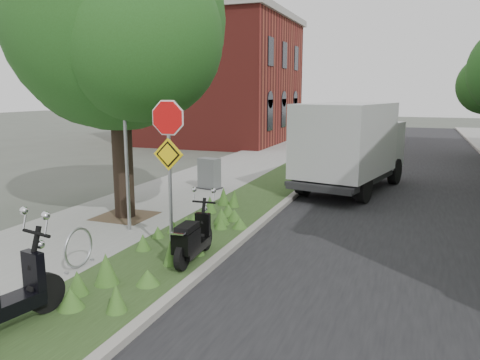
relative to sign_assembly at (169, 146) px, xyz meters
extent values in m
plane|color=#4C5147|center=(1.40, -0.58, -2.33)|extent=(120.00, 120.00, 0.00)
cube|color=gray|center=(-2.85, 9.42, -2.27)|extent=(3.50, 60.00, 0.12)
cube|color=#2B3F1B|center=(-0.10, 9.42, -2.27)|extent=(2.00, 60.00, 0.12)
cube|color=#9E9991|center=(0.90, 9.42, -2.26)|extent=(0.20, 60.00, 0.13)
cube|color=black|center=(4.40, 9.42, -2.32)|extent=(7.00, 60.00, 0.01)
cylinder|color=black|center=(-2.60, 2.22, 0.03)|extent=(0.52, 0.52, 4.48)
sphere|color=#24511B|center=(-2.60, 2.22, 2.75)|extent=(5.40, 5.40, 5.40)
sphere|color=#24511B|center=(-3.81, 3.03, 2.08)|extent=(4.05, 4.05, 4.05)
sphere|color=#24511B|center=(-1.52, 1.54, 2.21)|extent=(3.78, 3.78, 3.78)
cube|color=#473828|center=(-2.60, 2.22, -2.20)|extent=(1.40, 1.40, 0.01)
cylinder|color=#A5A8AD|center=(-1.80, 1.22, -0.21)|extent=(0.08, 0.08, 4.00)
torus|color=#A5A8AD|center=(-1.30, -1.18, -1.83)|extent=(0.05, 0.77, 0.77)
cube|color=#A5A8AD|center=(-1.30, -1.54, -2.19)|extent=(0.06, 0.06, 0.04)
cube|color=#A5A8AD|center=(-1.30, -0.82, -2.19)|extent=(0.06, 0.06, 0.04)
cylinder|color=#A5A8AD|center=(0.00, 0.02, -0.71)|extent=(0.07, 0.07, 3.00)
cylinder|color=red|center=(0.00, -0.01, 0.54)|extent=(0.86, 0.03, 0.86)
cylinder|color=white|center=(0.00, 0.00, 0.54)|extent=(0.94, 0.02, 0.94)
cube|color=yellow|center=(0.00, -0.01, -0.16)|extent=(0.64, 0.03, 0.64)
cube|color=maroon|center=(-8.10, 21.42, 1.67)|extent=(9.00, 10.00, 8.00)
cube|color=#9E9991|center=(-8.10, 21.42, 5.77)|extent=(9.40, 10.40, 0.40)
cylinder|color=black|center=(0.50, 0.54, -1.96)|extent=(0.14, 0.50, 0.50)
cylinder|color=black|center=(0.57, -0.64, -1.96)|extent=(0.14, 0.50, 0.50)
cube|color=black|center=(0.54, -0.10, -1.94)|extent=(0.39, 1.12, 0.17)
cube|color=black|center=(0.56, -0.43, -1.71)|extent=(0.38, 0.64, 0.38)
cube|color=black|center=(0.56, -0.38, -1.46)|extent=(0.32, 0.59, 0.11)
cylinder|color=black|center=(-0.56, -2.83, -1.91)|extent=(0.26, 0.61, 0.60)
cube|color=#262628|center=(2.42, 8.19, -1.79)|extent=(3.21, 5.85, 0.19)
cube|color=#B7BABC|center=(2.88, 10.29, -0.91)|extent=(2.40, 1.88, 1.67)
cube|color=silver|center=(2.30, 7.63, -0.49)|extent=(3.09, 4.37, 2.30)
cube|color=#262628|center=(-2.01, 6.31, -2.19)|extent=(0.87, 0.68, 0.03)
cube|color=slate|center=(-2.01, 6.31, -1.69)|extent=(0.77, 0.57, 1.03)
camera|label=1|loc=(4.44, -7.90, 1.04)|focal=35.00mm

